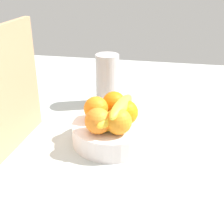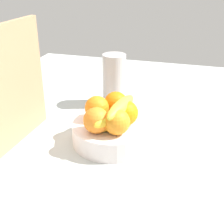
% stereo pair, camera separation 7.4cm
% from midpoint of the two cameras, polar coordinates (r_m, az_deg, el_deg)
% --- Properties ---
extents(ground_plane, '(1.80, 1.40, 0.03)m').
position_cam_midpoint_polar(ground_plane, '(0.96, 3.76, -6.72)').
color(ground_plane, '#B1B7B3').
extents(fruit_bowl, '(0.25, 0.25, 0.06)m').
position_cam_midpoint_polar(fruit_bowl, '(0.95, 2.22, -3.90)').
color(fruit_bowl, white).
rests_on(fruit_bowl, ground_plane).
extents(orange_front_left, '(0.08, 0.08, 0.08)m').
position_cam_midpoint_polar(orange_front_left, '(0.95, -0.59, 0.71)').
color(orange_front_left, orange).
rests_on(orange_front_left, fruit_bowl).
extents(orange_front_right, '(0.08, 0.08, 0.08)m').
position_cam_midpoint_polar(orange_front_right, '(0.87, -0.51, -1.62)').
color(orange_front_right, orange).
rests_on(orange_front_right, fruit_bowl).
extents(orange_center, '(0.08, 0.08, 0.08)m').
position_cam_midpoint_polar(orange_center, '(0.87, 3.37, -1.87)').
color(orange_center, orange).
rests_on(orange_center, fruit_bowl).
extents(orange_back_left, '(0.08, 0.08, 0.08)m').
position_cam_midpoint_polar(orange_back_left, '(0.92, 4.84, -0.21)').
color(orange_back_left, orange).
rests_on(orange_back_left, fruit_bowl).
extents(orange_back_right, '(0.08, 0.08, 0.08)m').
position_cam_midpoint_polar(orange_back_right, '(0.98, 2.86, 1.58)').
color(orange_back_right, orange).
rests_on(orange_back_right, fruit_bowl).
extents(banana_bunch, '(0.19, 0.13, 0.08)m').
position_cam_midpoint_polar(banana_bunch, '(0.90, 3.21, -0.62)').
color(banana_bunch, yellow).
rests_on(banana_bunch, fruit_bowl).
extents(cutting_board, '(0.28, 0.03, 0.36)m').
position_cam_midpoint_polar(cutting_board, '(0.94, -15.57, 4.84)').
color(cutting_board, tan).
rests_on(cutting_board, ground_plane).
extents(thermos_tumbler, '(0.09, 0.09, 0.20)m').
position_cam_midpoint_polar(thermos_tumbler, '(1.19, 2.19, 5.97)').
color(thermos_tumbler, '#BBB5B3').
rests_on(thermos_tumbler, ground_plane).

